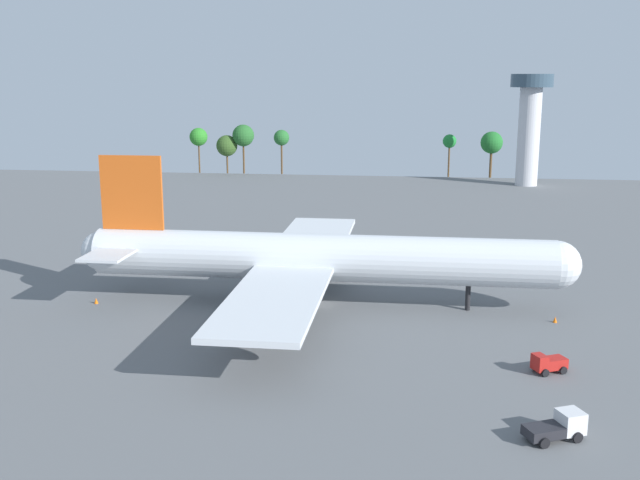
{
  "coord_description": "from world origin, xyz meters",
  "views": [
    {
      "loc": [
        12.77,
        -98.3,
        31.11
      ],
      "look_at": [
        0.0,
        0.0,
        9.23
      ],
      "focal_mm": 41.45,
      "sensor_mm": 36.0,
      "label": 1
    }
  ],
  "objects_px": {
    "baggage_tug": "(548,363)",
    "control_tower": "(530,119)",
    "catering_truck": "(559,426)",
    "safety_cone_tail": "(96,301)",
    "safety_cone_nose": "(555,320)",
    "cargo_airplane": "(318,258)"
  },
  "relations": [
    {
      "from": "cargo_airplane",
      "to": "baggage_tug",
      "type": "distance_m",
      "value": 35.37
    },
    {
      "from": "catering_truck",
      "to": "control_tower",
      "type": "height_order",
      "value": "control_tower"
    },
    {
      "from": "cargo_airplane",
      "to": "safety_cone_tail",
      "type": "xyz_separation_m",
      "value": [
        -30.98,
        -3.71,
        -6.25
      ]
    },
    {
      "from": "catering_truck",
      "to": "safety_cone_tail",
      "type": "distance_m",
      "value": 65.87
    },
    {
      "from": "catering_truck",
      "to": "control_tower",
      "type": "distance_m",
      "value": 162.31
    },
    {
      "from": "baggage_tug",
      "to": "control_tower",
      "type": "bearing_deg",
      "value": 83.05
    },
    {
      "from": "cargo_airplane",
      "to": "control_tower",
      "type": "xyz_separation_m",
      "value": [
        45.5,
        123.73,
        12.67
      ]
    },
    {
      "from": "baggage_tug",
      "to": "safety_cone_nose",
      "type": "distance_m",
      "value": 17.64
    },
    {
      "from": "control_tower",
      "to": "catering_truck",
      "type": "bearing_deg",
      "value": -96.88
    },
    {
      "from": "catering_truck",
      "to": "baggage_tug",
      "type": "relative_size",
      "value": 1.42
    },
    {
      "from": "safety_cone_tail",
      "to": "control_tower",
      "type": "relative_size",
      "value": 0.02
    },
    {
      "from": "cargo_airplane",
      "to": "catering_truck",
      "type": "xyz_separation_m",
      "value": [
        26.19,
        -36.41,
        -5.46
      ]
    },
    {
      "from": "catering_truck",
      "to": "cargo_airplane",
      "type": "bearing_deg",
      "value": 125.73
    },
    {
      "from": "baggage_tug",
      "to": "safety_cone_tail",
      "type": "bearing_deg",
      "value": 163.54
    },
    {
      "from": "cargo_airplane",
      "to": "control_tower",
      "type": "relative_size",
      "value": 2.17
    },
    {
      "from": "baggage_tug",
      "to": "control_tower",
      "type": "relative_size",
      "value": 0.13
    },
    {
      "from": "catering_truck",
      "to": "safety_cone_tail",
      "type": "height_order",
      "value": "catering_truck"
    },
    {
      "from": "cargo_airplane",
      "to": "catering_truck",
      "type": "height_order",
      "value": "cargo_airplane"
    },
    {
      "from": "safety_cone_tail",
      "to": "control_tower",
      "type": "xyz_separation_m",
      "value": [
        76.49,
        127.44,
        18.92
      ]
    },
    {
      "from": "catering_truck",
      "to": "safety_cone_tail",
      "type": "relative_size",
      "value": 7.21
    },
    {
      "from": "catering_truck",
      "to": "baggage_tug",
      "type": "distance_m",
      "value": 15.41
    },
    {
      "from": "cargo_airplane",
      "to": "safety_cone_nose",
      "type": "height_order",
      "value": "cargo_airplane"
    }
  ]
}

